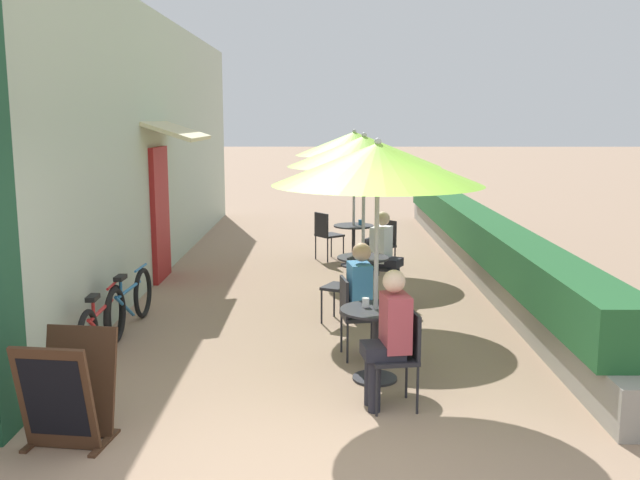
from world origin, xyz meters
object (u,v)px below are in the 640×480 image
(seated_patron_near_right, at_px, (364,295))
(cafe_chair_far_left, at_px, (383,242))
(coffee_cup_mid, at_px, (361,255))
(bicycle_leaning, at_px, (102,324))
(cafe_chair_far_right, at_px, (326,232))
(patio_umbrella_near, at_px, (378,164))
(cafe_chair_near_left, at_px, (401,351))
(cafe_chair_mid_left, at_px, (377,262))
(patio_umbrella_far, at_px, (354,144))
(cafe_chair_near_right, at_px, (354,311))
(patio_umbrella_mid, at_px, (364,151))
(seated_patron_near_left, at_px, (389,333))
(patio_table_far, at_px, (354,238))
(patio_table_near, at_px, (375,331))
(cafe_chair_mid_right, at_px, (346,283))
(coffee_cup_far, at_px, (360,222))
(bicycle_second, at_px, (129,302))
(seated_patron_mid_left, at_px, (385,251))
(menu_board, at_px, (68,391))
(patio_table_mid, at_px, (363,274))
(coffee_cup_near, at_px, (366,302))

(seated_patron_near_right, xyz_separation_m, cafe_chair_far_left, (0.55, 4.30, -0.17))
(coffee_cup_mid, xyz_separation_m, bicycle_leaning, (-2.88, -1.79, -0.42))
(cafe_chair_far_right, bearing_deg, patio_umbrella_near, -32.61)
(cafe_chair_near_left, height_order, cafe_chair_far_right, same)
(cafe_chair_mid_left, height_order, patio_umbrella_far, patio_umbrella_far)
(cafe_chair_near_right, height_order, coffee_cup_mid, cafe_chair_near_right)
(patio_umbrella_mid, bearing_deg, seated_patron_near_left, -89.09)
(seated_patron_near_left, bearing_deg, cafe_chair_mid_left, -11.53)
(patio_umbrella_near, relative_size, patio_table_far, 3.29)
(patio_table_near, relative_size, patio_umbrella_mid, 0.30)
(patio_table_far, height_order, patio_umbrella_far, patio_umbrella_far)
(patio_umbrella_far, bearing_deg, patio_table_far, 82.87)
(patio_umbrella_mid, bearing_deg, patio_table_near, -90.38)
(seated_patron_near_left, bearing_deg, patio_umbrella_near, -2.95)
(patio_table_near, distance_m, patio_umbrella_far, 5.72)
(patio_umbrella_far, bearing_deg, patio_umbrella_near, -90.10)
(cafe_chair_mid_right, bearing_deg, patio_umbrella_near, -146.87)
(cafe_chair_near_left, bearing_deg, coffee_cup_far, -8.33)
(cafe_chair_mid_right, bearing_deg, seated_patron_near_left, -147.01)
(cafe_chair_mid_right, relative_size, bicycle_second, 0.50)
(cafe_chair_far_left, distance_m, coffee_cup_far, 0.69)
(patio_umbrella_near, relative_size, seated_patron_mid_left, 1.89)
(cafe_chair_near_right, xyz_separation_m, cafe_chair_far_left, (0.66, 4.32, 0.00))
(coffee_cup_far, distance_m, menu_board, 7.41)
(seated_patron_near_left, xyz_separation_m, menu_board, (-2.58, -0.72, -0.25))
(cafe_chair_mid_left, bearing_deg, menu_board, -3.95)
(patio_table_far, height_order, cafe_chair_far_right, cafe_chair_far_right)
(patio_table_mid, height_order, cafe_chair_far_right, cafe_chair_far_right)
(patio_table_far, bearing_deg, cafe_chair_mid_left, -83.62)
(bicycle_second, bearing_deg, cafe_chair_far_right, 63.48)
(seated_patron_near_left, distance_m, bicycle_leaning, 3.31)
(patio_table_near, xyz_separation_m, cafe_chair_near_left, (0.18, -0.67, 0.03))
(patio_umbrella_near, xyz_separation_m, cafe_chair_far_right, (-0.46, 5.98, -1.60))
(patio_umbrella_far, bearing_deg, bicycle_leaning, -121.50)
(menu_board, bearing_deg, patio_umbrella_near, 36.46)
(bicycle_second, height_order, menu_board, menu_board)
(patio_umbrella_near, xyz_separation_m, cafe_chair_far_left, (0.48, 4.98, -1.60))
(coffee_cup_mid, bearing_deg, seated_patron_near_right, -91.58)
(cafe_chair_far_left, height_order, coffee_cup_far, cafe_chair_far_left)
(patio_umbrella_far, xyz_separation_m, bicycle_leaning, (-2.91, -4.75, -1.78))
(cafe_chair_mid_left, distance_m, patio_umbrella_far, 2.74)
(patio_table_mid, distance_m, patio_umbrella_mid, 1.63)
(patio_umbrella_near, bearing_deg, seated_patron_near_right, 95.87)
(patio_umbrella_mid, distance_m, patio_table_far, 3.29)
(cafe_chair_near_right, bearing_deg, cafe_chair_mid_left, 161.63)
(cafe_chair_far_left, bearing_deg, cafe_chair_mid_right, 129.75)
(coffee_cup_near, height_order, cafe_chair_mid_left, cafe_chair_mid_left)
(seated_patron_near_right, relative_size, patio_umbrella_far, 0.53)
(bicycle_leaning, bearing_deg, seated_patron_near_right, -2.80)
(cafe_chair_mid_right, relative_size, menu_board, 0.99)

